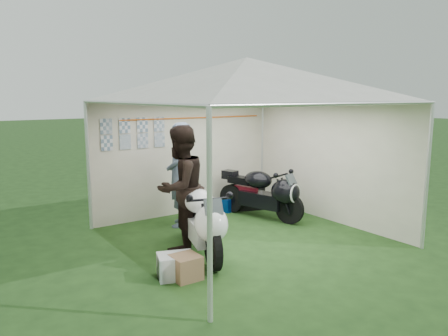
{
  "coord_description": "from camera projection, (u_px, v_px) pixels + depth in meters",
  "views": [
    {
      "loc": [
        -4.35,
        -5.68,
        2.41
      ],
      "look_at": [
        -0.2,
        0.35,
        1.18
      ],
      "focal_mm": 35.0,
      "sensor_mm": 36.0,
      "label": 1
    }
  ],
  "objects": [
    {
      "name": "person_dark_jacket",
      "position": [
        181.0,
        188.0,
        6.8
      ],
      "size": [
        1.16,
        1.05,
        1.96
      ],
      "primitive_type": "imported",
      "rotation": [
        0.0,
        0.0,
        3.54
      ],
      "color": "black",
      "rests_on": "ground"
    },
    {
      "name": "motorcycle_black",
      "position": [
        264.0,
        192.0,
        8.53
      ],
      "size": [
        0.8,
        1.9,
        0.96
      ],
      "rotation": [
        0.0,
        0.0,
        0.28
      ],
      "color": "black",
      "rests_on": "ground"
    },
    {
      "name": "crate_1",
      "position": [
        186.0,
        267.0,
        5.77
      ],
      "size": [
        0.36,
        0.36,
        0.32
      ],
      "primitive_type": "cube",
      "rotation": [
        0.0,
        0.0,
        -0.0
      ],
      "color": "brown",
      "rests_on": "ground"
    },
    {
      "name": "crate_0",
      "position": [
        176.0,
        266.0,
        5.81
      ],
      "size": [
        0.57,
        0.5,
        0.32
      ],
      "primitive_type": "cube",
      "rotation": [
        0.0,
        0.0,
        -0.32
      ],
      "color": "silver",
      "rests_on": "ground"
    },
    {
      "name": "ground",
      "position": [
        245.0,
        238.0,
        7.44
      ],
      "size": [
        80.0,
        80.0,
        0.0
      ],
      "primitive_type": "plane",
      "color": "#1E3D17",
      "rests_on": "ground"
    },
    {
      "name": "equipment_box",
      "position": [
        249.0,
        196.0,
        9.34
      ],
      "size": [
        0.67,
        0.6,
        0.56
      ],
      "primitive_type": "cube",
      "rotation": [
        0.0,
        0.0,
        -0.33
      ],
      "color": "black",
      "rests_on": "ground"
    },
    {
      "name": "canopy_tent",
      "position": [
        245.0,
        84.0,
        7.04
      ],
      "size": [
        5.66,
        5.66,
        3.0
      ],
      "color": "silver",
      "rests_on": "ground"
    },
    {
      "name": "person_blue_jacket",
      "position": [
        179.0,
        175.0,
        8.02
      ],
      "size": [
        0.77,
        0.84,
        1.92
      ],
      "primitive_type": "imported",
      "rotation": [
        0.0,
        0.0,
        -2.15
      ],
      "color": "slate",
      "rests_on": "ground"
    },
    {
      "name": "motorcycle_white",
      "position": [
        202.0,
        219.0,
        6.56
      ],
      "size": [
        0.88,
        2.02,
        1.02
      ],
      "rotation": [
        0.0,
        0.0,
        -0.29
      ],
      "color": "black",
      "rests_on": "ground"
    },
    {
      "name": "paddock_stand",
      "position": [
        229.0,
        204.0,
        9.15
      ],
      "size": [
        0.42,
        0.33,
        0.28
      ],
      "primitive_type": "cube",
      "rotation": [
        0.0,
        0.0,
        0.28
      ],
      "color": "#0836AD",
      "rests_on": "ground"
    }
  ]
}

